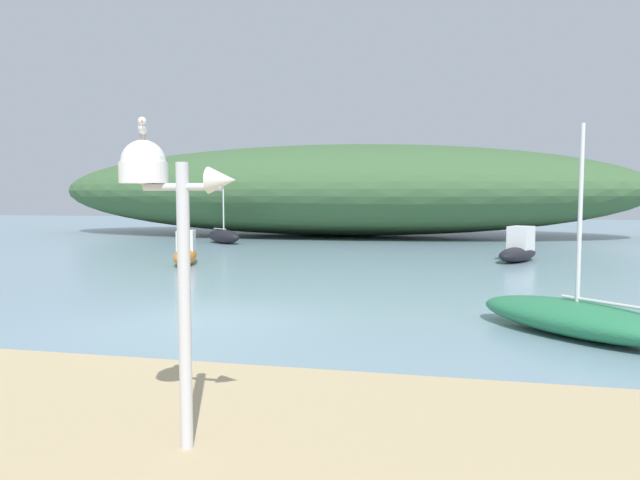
{
  "coord_description": "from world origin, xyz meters",
  "views": [
    {
      "loc": [
        4.92,
        -11.19,
        2.58
      ],
      "look_at": [
        1.72,
        3.58,
        1.46
      ],
      "focal_mm": 32.54,
      "sensor_mm": 36.0,
      "label": 1
    }
  ],
  "objects_px": {
    "motorboat_outer_mooring": "(519,249)",
    "seagull_on_radar": "(143,127)",
    "motorboat_near_shore": "(186,252)",
    "mast_structure": "(161,200)",
    "sailboat_inner_mooring": "(577,318)",
    "sailboat_off_point": "(224,236)"
  },
  "relations": [
    {
      "from": "seagull_on_radar",
      "to": "motorboat_near_shore",
      "type": "relative_size",
      "value": 0.1
    },
    {
      "from": "motorboat_near_shore",
      "to": "seagull_on_radar",
      "type": "bearing_deg",
      "value": -65.9
    },
    {
      "from": "motorboat_outer_mooring",
      "to": "sailboat_off_point",
      "type": "height_order",
      "value": "sailboat_off_point"
    },
    {
      "from": "motorboat_outer_mooring",
      "to": "sailboat_inner_mooring",
      "type": "xyz_separation_m",
      "value": [
        -0.48,
        -12.85,
        -0.16
      ]
    },
    {
      "from": "motorboat_near_shore",
      "to": "sailboat_inner_mooring",
      "type": "bearing_deg",
      "value": -36.74
    },
    {
      "from": "sailboat_inner_mooring",
      "to": "mast_structure",
      "type": "bearing_deg",
      "value": -127.87
    },
    {
      "from": "motorboat_outer_mooring",
      "to": "sailboat_inner_mooring",
      "type": "relative_size",
      "value": 0.78
    },
    {
      "from": "mast_structure",
      "to": "motorboat_near_shore",
      "type": "bearing_deg",
      "value": 114.62
    },
    {
      "from": "seagull_on_radar",
      "to": "sailboat_off_point",
      "type": "distance_m",
      "value": 27.12
    },
    {
      "from": "motorboat_outer_mooring",
      "to": "seagull_on_radar",
      "type": "bearing_deg",
      "value": -106.32
    },
    {
      "from": "motorboat_near_shore",
      "to": "motorboat_outer_mooring",
      "type": "bearing_deg",
      "value": 16.87
    },
    {
      "from": "mast_structure",
      "to": "seagull_on_radar",
      "type": "bearing_deg",
      "value": -175.78
    },
    {
      "from": "motorboat_outer_mooring",
      "to": "sailboat_inner_mooring",
      "type": "bearing_deg",
      "value": -92.13
    },
    {
      "from": "motorboat_outer_mooring",
      "to": "motorboat_near_shore",
      "type": "xyz_separation_m",
      "value": [
        -12.58,
        -3.82,
        -0.02
      ]
    },
    {
      "from": "sailboat_off_point",
      "to": "mast_structure",
      "type": "bearing_deg",
      "value": -69.55
    },
    {
      "from": "motorboat_outer_mooring",
      "to": "motorboat_near_shore",
      "type": "relative_size",
      "value": 1.15
    },
    {
      "from": "seagull_on_radar",
      "to": "sailboat_off_point",
      "type": "height_order",
      "value": "seagull_on_radar"
    },
    {
      "from": "motorboat_near_shore",
      "to": "mast_structure",
      "type": "bearing_deg",
      "value": -65.38
    },
    {
      "from": "sailboat_off_point",
      "to": "sailboat_inner_mooring",
      "type": "bearing_deg",
      "value": -52.56
    },
    {
      "from": "motorboat_outer_mooring",
      "to": "sailboat_inner_mooring",
      "type": "height_order",
      "value": "sailboat_inner_mooring"
    },
    {
      "from": "seagull_on_radar",
      "to": "mast_structure",
      "type": "bearing_deg",
      "value": 4.22
    },
    {
      "from": "seagull_on_radar",
      "to": "motorboat_near_shore",
      "type": "height_order",
      "value": "seagull_on_radar"
    }
  ]
}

